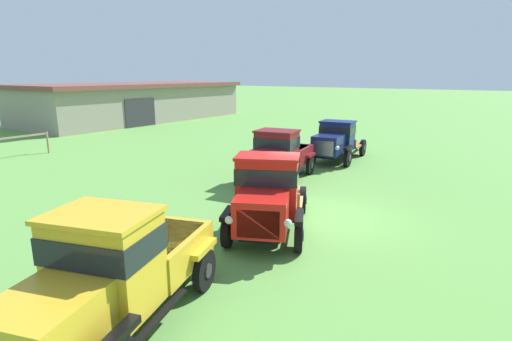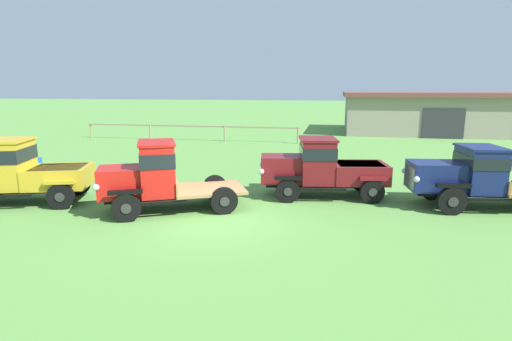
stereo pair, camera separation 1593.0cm
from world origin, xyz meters
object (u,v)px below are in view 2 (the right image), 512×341
vintage_truck_foreground_near (17,171)px  vintage_truck_midrow_center (322,167)px  farm_shed (469,113)px  oil_drum_beside_row (35,167)px  vintage_truck_second_in_line (155,176)px  vintage_truck_far_side (470,175)px

vintage_truck_foreground_near → vintage_truck_midrow_center: bearing=16.1°
farm_shed → oil_drum_beside_row: bearing=-137.8°
vintage_truck_second_in_line → vintage_truck_midrow_center: size_ratio=1.03×
vintage_truck_midrow_center → oil_drum_beside_row: bearing=175.4°
vintage_truck_foreground_near → oil_drum_beside_row: vintage_truck_foreground_near is taller
vintage_truck_midrow_center → vintage_truck_far_side: vintage_truck_midrow_center is taller
vintage_truck_second_in_line → vintage_truck_far_side: 10.60m
vintage_truck_far_side → oil_drum_beside_row: bearing=175.3°
vintage_truck_foreground_near → vintage_truck_second_in_line: vintage_truck_second_in_line is taller
vintage_truck_midrow_center → vintage_truck_far_side: (5.00, -0.45, -0.02)m
vintage_truck_second_in_line → oil_drum_beside_row: vintage_truck_second_in_line is taller
vintage_truck_second_in_line → vintage_truck_far_side: size_ratio=0.95×
vintage_truck_foreground_near → farm_shed: bearing=50.1°
vintage_truck_foreground_near → vintage_truck_second_in_line: bearing=1.6°
vintage_truck_midrow_center → oil_drum_beside_row: 13.21m
vintage_truck_foreground_near → oil_drum_beside_row: size_ratio=6.06×
oil_drum_beside_row → vintage_truck_far_side: bearing=-4.7°
vintage_truck_far_side → oil_drum_beside_row: 18.22m
vintage_truck_second_in_line → oil_drum_beside_row: bearing=153.4°
vintage_truck_second_in_line → vintage_truck_midrow_center: (5.32, 2.87, -0.05)m
farm_shed → vintage_truck_second_in_line: bearing=-123.0°
vintage_truck_second_in_line → vintage_truck_midrow_center: vintage_truck_second_in_line is taller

